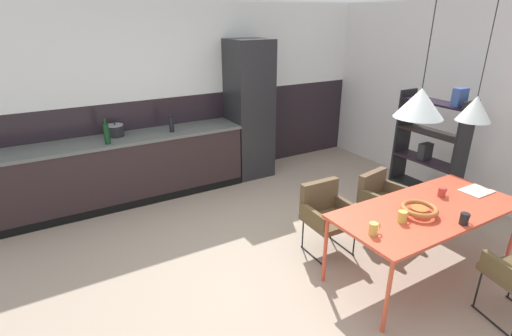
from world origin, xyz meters
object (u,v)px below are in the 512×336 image
object	(u,v)px
dining_table	(428,212)
armchair_facing_counter	(326,209)
pendant_lamp_over_table_near	(420,103)
open_shelf_unit	(430,147)
bottle_oil_tall	(107,134)
mug_short_terracotta	(374,229)
fruit_bowl	(419,209)
cooking_pot	(115,130)
mug_glass_clear	(402,217)
armchair_by_stool	(381,195)
open_book	(477,191)
bottle_vinegar_dark	(171,124)
pendant_lamp_over_table_far	(475,109)
mug_tall_blue	(465,219)
refrigerator_column	(249,110)
mug_dark_espresso	(442,192)

from	to	relation	value
dining_table	armchair_facing_counter	bearing A→B (deg)	123.54
pendant_lamp_over_table_near	open_shelf_unit	bearing A→B (deg)	30.21
bottle_oil_tall	armchair_facing_counter	bearing A→B (deg)	-50.32
mug_short_terracotta	bottle_oil_tall	xyz separation A→B (m)	(-1.52, 3.02, 0.26)
fruit_bowl	cooking_pot	distance (m)	3.83
mug_glass_clear	mug_short_terracotta	bearing A→B (deg)	-176.55
armchair_by_stool	fruit_bowl	distance (m)	0.96
armchair_by_stool	open_book	distance (m)	0.97
bottle_vinegar_dark	open_shelf_unit	world-z (taller)	open_shelf_unit
open_book	bottle_oil_tall	distance (m)	4.27
open_shelf_unit	bottle_oil_tall	bearing A→B (deg)	-118.80
open_shelf_unit	pendant_lamp_over_table_far	bearing A→B (deg)	-42.79
mug_tall_blue	bottle_oil_tall	world-z (taller)	bottle_oil_tall
mug_short_terracotta	bottle_oil_tall	distance (m)	3.39
mug_short_terracotta	open_book	bearing A→B (deg)	2.25
dining_table	pendant_lamp_over_table_far	world-z (taller)	pendant_lamp_over_table_far
mug_short_terracotta	cooking_pot	bearing A→B (deg)	112.32
bottle_oil_tall	refrigerator_column	bearing A→B (deg)	4.97
mug_glass_clear	pendant_lamp_over_table_far	xyz separation A→B (m)	(0.80, 0.02, 0.86)
mug_tall_blue	pendant_lamp_over_table_near	world-z (taller)	pendant_lamp_over_table_near
pendant_lamp_over_table_near	mug_tall_blue	bearing A→B (deg)	-41.03
armchair_by_stool	mug_glass_clear	bearing A→B (deg)	40.47
cooking_pot	fruit_bowl	bearing A→B (deg)	-58.88
mug_glass_clear	pendant_lamp_over_table_far	bearing A→B (deg)	1.70
refrigerator_column	dining_table	distance (m)	3.17
armchair_by_stool	open_book	bearing A→B (deg)	112.03
fruit_bowl	pendant_lamp_over_table_far	distance (m)	1.03
armchair_by_stool	open_book	xyz separation A→B (m)	(0.50, -0.79, 0.25)
mug_dark_espresso	bottle_vinegar_dark	size ratio (longest dim) A/B	0.44
mug_tall_blue	armchair_facing_counter	bearing A→B (deg)	115.55
dining_table	mug_tall_blue	xyz separation A→B (m)	(0.01, -0.34, 0.09)
armchair_facing_counter	pendant_lamp_over_table_far	bearing A→B (deg)	139.37
mug_short_terracotta	bottle_oil_tall	world-z (taller)	bottle_oil_tall
dining_table	bottle_vinegar_dark	distance (m)	3.40
bottle_vinegar_dark	open_book	bearing A→B (deg)	-54.46
pendant_lamp_over_table_near	pendant_lamp_over_table_far	xyz separation A→B (m)	(0.75, -0.02, -0.13)
bottle_vinegar_dark	bottle_oil_tall	size ratio (longest dim) A/B	0.85
mug_short_terracotta	open_shelf_unit	size ratio (longest dim) A/B	0.07
fruit_bowl	cooking_pot	world-z (taller)	cooking_pot
mug_dark_espresso	armchair_by_stool	bearing A→B (deg)	96.97
bottle_vinegar_dark	pendant_lamp_over_table_far	world-z (taller)	pendant_lamp_over_table_far
mug_dark_espresso	pendant_lamp_over_table_far	world-z (taller)	pendant_lamp_over_table_far
cooking_pot	mug_short_terracotta	bearing A→B (deg)	-67.68
armchair_facing_counter	fruit_bowl	xyz separation A→B (m)	(0.36, -0.85, 0.29)
mug_glass_clear	pendant_lamp_over_table_near	bearing A→B (deg)	41.99
refrigerator_column	bottle_vinegar_dark	xyz separation A→B (m)	(-1.27, -0.08, -0.03)
dining_table	bottle_oil_tall	distance (m)	3.77
open_book	bottle_oil_tall	size ratio (longest dim) A/B	0.96
fruit_bowl	open_book	size ratio (longest dim) A/B	1.08
dining_table	pendant_lamp_over_table_near	world-z (taller)	pendant_lamp_over_table_near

